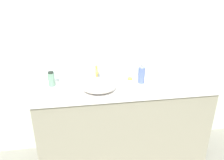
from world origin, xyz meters
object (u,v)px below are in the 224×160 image
Objects in this scene: sink_basin at (99,85)px; lotion_bottle at (130,83)px; perfume_bottle at (51,79)px; tissue_box at (181,75)px; soap_dispenser at (142,74)px.

sink_basin is 3.07× the size of lotion_bottle.
sink_basin is 2.23× the size of perfume_bottle.
tissue_box is at bearing -4.80° from perfume_bottle.
tissue_box is at bearing -6.35° from soap_dispenser.
lotion_bottle is at bearing -0.05° from sink_basin.
tissue_box is (0.42, -0.05, -0.02)m from soap_dispenser.
soap_dispenser reaches higher than tissue_box.
soap_dispenser is 2.02× the size of lotion_bottle.
lotion_bottle is 0.63× the size of tissue_box.
soap_dispenser is at bearing 14.65° from sink_basin.
sink_basin is 0.49m from perfume_bottle.
soap_dispenser is 0.20m from lotion_bottle.
tissue_box is at bearing 7.39° from lotion_bottle.
sink_basin is at bearing -165.35° from soap_dispenser.
sink_basin is at bearing 179.95° from lotion_bottle.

